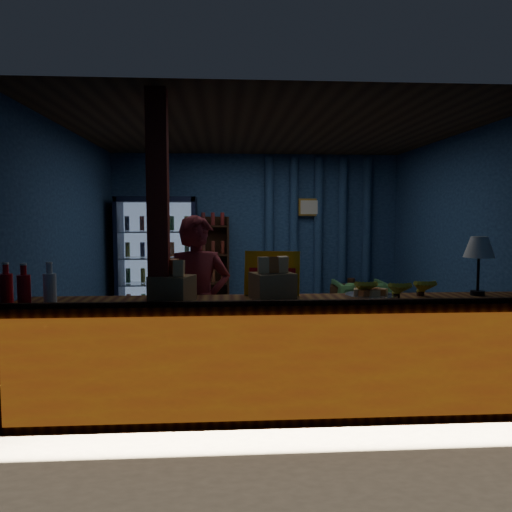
{
  "coord_description": "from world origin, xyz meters",
  "views": [
    {
      "loc": [
        -0.55,
        -5.86,
        1.64
      ],
      "look_at": [
        -0.17,
        -0.2,
        1.16
      ],
      "focal_mm": 35.0,
      "sensor_mm": 36.0,
      "label": 1
    }
  ],
  "objects_px": {
    "pastry_tray": "(371,294)",
    "shopkeeper": "(198,306)",
    "green_chair": "(360,303)",
    "table_lamp": "(479,249)"
  },
  "relations": [
    {
      "from": "green_chair",
      "to": "table_lamp",
      "type": "distance_m",
      "value": 3.27
    },
    {
      "from": "pastry_tray",
      "to": "shopkeeper",
      "type": "bearing_deg",
      "value": 163.08
    },
    {
      "from": "green_chair",
      "to": "table_lamp",
      "type": "xyz_separation_m",
      "value": [
        0.14,
        -3.11,
        1.01
      ]
    },
    {
      "from": "shopkeeper",
      "to": "pastry_tray",
      "type": "distance_m",
      "value": 1.53
    },
    {
      "from": "green_chair",
      "to": "pastry_tray",
      "type": "distance_m",
      "value": 3.31
    },
    {
      "from": "pastry_tray",
      "to": "table_lamp",
      "type": "height_order",
      "value": "table_lamp"
    },
    {
      "from": "shopkeeper",
      "to": "green_chair",
      "type": "distance_m",
      "value": 3.55
    },
    {
      "from": "shopkeeper",
      "to": "table_lamp",
      "type": "height_order",
      "value": "shopkeeper"
    },
    {
      "from": "shopkeeper",
      "to": "pastry_tray",
      "type": "bearing_deg",
      "value": -28.95
    },
    {
      "from": "shopkeeper",
      "to": "pastry_tray",
      "type": "relative_size",
      "value": 3.78
    }
  ]
}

